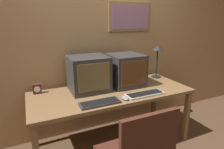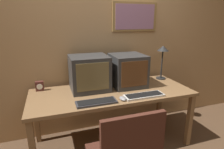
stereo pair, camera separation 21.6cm
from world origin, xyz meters
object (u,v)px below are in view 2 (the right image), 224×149
keyboard_side (144,95)px  mouse_near_keyboard (123,99)px  monitor_left (89,73)px  desk_lamp (163,53)px  desk_clock (40,86)px  keyboard_main (96,102)px  monitor_right (128,70)px

keyboard_side → mouse_near_keyboard: (-0.26, -0.01, 0.00)m
monitor_left → desk_lamp: (1.06, 0.08, 0.16)m
desk_clock → mouse_near_keyboard: bearing=-34.5°
monitor_left → keyboard_side: size_ratio=0.99×
keyboard_main → desk_lamp: 1.24m
monitor_right → keyboard_main: size_ratio=1.02×
monitor_right → keyboard_side: size_ratio=0.95×
monitor_left → keyboard_main: 0.46m
keyboard_main → mouse_near_keyboard: (0.28, -0.01, 0.00)m
monitor_left → mouse_near_keyboard: size_ratio=4.11×
keyboard_side → mouse_near_keyboard: bearing=-177.4°
keyboard_main → keyboard_side: bearing=0.1°
keyboard_side → desk_lamp: desk_lamp is taller
keyboard_side → desk_lamp: bearing=43.1°
keyboard_main → desk_clock: bearing=134.4°
desk_clock → keyboard_main: bearing=-45.6°
keyboard_main → keyboard_side: 0.54m
keyboard_side → mouse_near_keyboard: 0.26m
monitor_left → keyboard_main: (-0.02, -0.42, -0.19)m
monitor_right → keyboard_main: monitor_right is taller
monitor_left → keyboard_side: bearing=-38.9°
keyboard_main → keyboard_side: same height
mouse_near_keyboard → desk_clock: desk_clock is taller
monitor_right → keyboard_main: 0.68m
keyboard_side → mouse_near_keyboard: size_ratio=4.15×
desk_lamp → monitor_left: bearing=-175.4°
desk_clock → desk_lamp: (1.63, -0.06, 0.31)m
desk_clock → desk_lamp: size_ratio=0.24×
keyboard_main → monitor_left: bearing=86.9°
monitor_left → desk_lamp: size_ratio=0.94×
keyboard_main → mouse_near_keyboard: 0.28m
keyboard_main → mouse_near_keyboard: mouse_near_keyboard is taller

